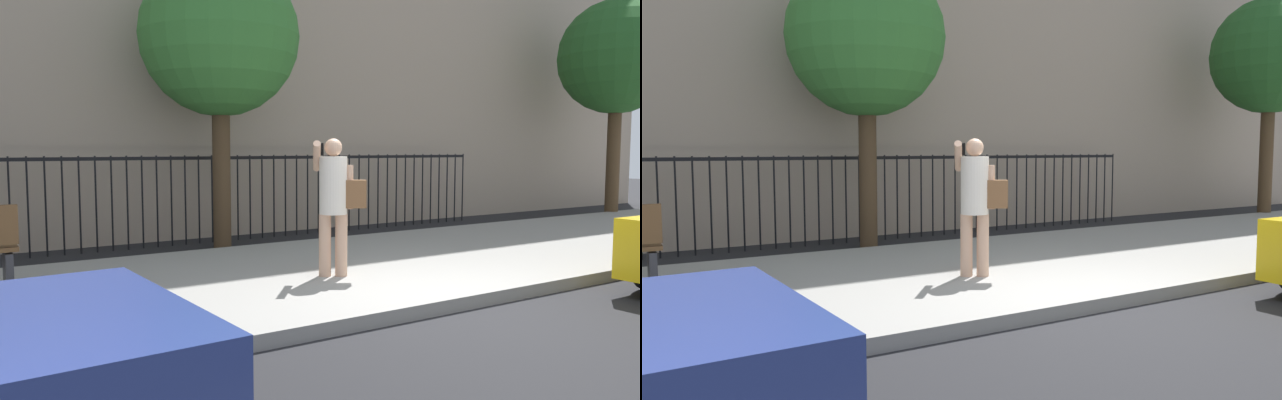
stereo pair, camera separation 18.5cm
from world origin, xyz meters
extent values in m
plane|color=black|center=(0.00, 0.00, 0.00)|extent=(60.00, 60.00, 0.00)
cube|color=gray|center=(0.00, 2.20, 0.07)|extent=(28.00, 4.40, 0.15)
cube|color=black|center=(0.00, 5.90, 1.55)|extent=(12.00, 0.04, 0.06)
cylinder|color=black|center=(-3.70, 5.90, 0.80)|extent=(0.03, 0.03, 1.60)
cylinder|color=black|center=(-3.45, 5.90, 0.80)|extent=(0.03, 0.03, 1.60)
cylinder|color=black|center=(-3.19, 5.90, 0.80)|extent=(0.03, 0.03, 1.60)
cylinder|color=black|center=(-2.94, 5.90, 0.80)|extent=(0.03, 0.03, 1.60)
cylinder|color=black|center=(-2.68, 5.90, 0.80)|extent=(0.03, 0.03, 1.60)
cylinder|color=black|center=(-2.43, 5.90, 0.80)|extent=(0.03, 0.03, 1.60)
cylinder|color=black|center=(-2.17, 5.90, 0.80)|extent=(0.03, 0.03, 1.60)
cylinder|color=black|center=(-1.91, 5.90, 0.80)|extent=(0.03, 0.03, 1.60)
cylinder|color=black|center=(-1.66, 5.90, 0.80)|extent=(0.03, 0.03, 1.60)
cylinder|color=black|center=(-1.40, 5.90, 0.80)|extent=(0.03, 0.03, 1.60)
cylinder|color=black|center=(-1.15, 5.90, 0.80)|extent=(0.03, 0.03, 1.60)
cylinder|color=black|center=(-0.89, 5.90, 0.80)|extent=(0.03, 0.03, 1.60)
cylinder|color=black|center=(-0.64, 5.90, 0.80)|extent=(0.03, 0.03, 1.60)
cylinder|color=black|center=(-0.38, 5.90, 0.80)|extent=(0.03, 0.03, 1.60)
cylinder|color=black|center=(-0.13, 5.90, 0.80)|extent=(0.03, 0.03, 1.60)
cylinder|color=black|center=(0.13, 5.90, 0.80)|extent=(0.03, 0.03, 1.60)
cylinder|color=black|center=(0.38, 5.90, 0.80)|extent=(0.03, 0.03, 1.60)
cylinder|color=black|center=(0.64, 5.90, 0.80)|extent=(0.03, 0.03, 1.60)
cylinder|color=black|center=(0.89, 5.90, 0.80)|extent=(0.03, 0.03, 1.60)
cylinder|color=black|center=(1.15, 5.90, 0.80)|extent=(0.03, 0.03, 1.60)
cylinder|color=black|center=(1.40, 5.90, 0.80)|extent=(0.03, 0.03, 1.60)
cylinder|color=black|center=(1.66, 5.90, 0.80)|extent=(0.03, 0.03, 1.60)
cylinder|color=black|center=(1.91, 5.90, 0.80)|extent=(0.03, 0.03, 1.60)
cylinder|color=black|center=(2.17, 5.90, 0.80)|extent=(0.03, 0.03, 1.60)
cylinder|color=black|center=(2.43, 5.90, 0.80)|extent=(0.03, 0.03, 1.60)
cylinder|color=black|center=(2.68, 5.90, 0.80)|extent=(0.03, 0.03, 1.60)
cylinder|color=black|center=(2.94, 5.90, 0.80)|extent=(0.03, 0.03, 1.60)
cylinder|color=black|center=(3.19, 5.90, 0.80)|extent=(0.03, 0.03, 1.60)
cylinder|color=black|center=(3.45, 5.90, 0.80)|extent=(0.03, 0.03, 1.60)
cylinder|color=black|center=(3.70, 5.90, 0.80)|extent=(0.03, 0.03, 1.60)
cylinder|color=black|center=(3.96, 5.90, 0.80)|extent=(0.03, 0.03, 1.60)
cylinder|color=black|center=(4.21, 5.90, 0.80)|extent=(0.03, 0.03, 1.60)
cylinder|color=black|center=(4.47, 5.90, 0.80)|extent=(0.03, 0.03, 1.60)
cylinder|color=black|center=(4.72, 5.90, 0.80)|extent=(0.03, 0.03, 1.60)
cylinder|color=black|center=(4.98, 5.90, 0.80)|extent=(0.03, 0.03, 1.60)
cylinder|color=black|center=(5.23, 5.90, 0.80)|extent=(0.03, 0.03, 1.60)
cylinder|color=black|center=(5.49, 5.90, 0.80)|extent=(0.03, 0.03, 1.60)
cylinder|color=black|center=(5.74, 5.90, 0.80)|extent=(0.03, 0.03, 1.60)
cylinder|color=black|center=(6.00, 5.90, 0.80)|extent=(0.03, 0.03, 1.60)
cylinder|color=black|center=(-4.34, -0.53, 0.32)|extent=(0.65, 0.25, 0.64)
cylinder|color=tan|center=(-0.65, 1.69, 0.53)|extent=(0.15, 0.15, 0.77)
cylinder|color=tan|center=(-0.47, 1.58, 0.53)|extent=(0.15, 0.15, 0.77)
cylinder|color=silver|center=(-0.56, 1.63, 1.27)|extent=(0.47, 0.47, 0.70)
sphere|color=tan|center=(-0.56, 1.63, 1.73)|extent=(0.22, 0.22, 0.22)
cylinder|color=tan|center=(-0.73, 1.74, 1.62)|extent=(0.33, 0.46, 0.38)
cylinder|color=tan|center=(-0.39, 1.53, 1.25)|extent=(0.09, 0.09, 0.53)
cube|color=black|center=(-0.66, 1.76, 1.71)|extent=(0.07, 0.04, 0.15)
cube|color=brown|center=(-0.34, 1.50, 1.16)|extent=(0.32, 0.28, 0.34)
cube|color=#333338|center=(-3.99, 3.12, 0.35)|extent=(0.08, 0.41, 0.40)
cylinder|color=#4C3823|center=(-0.50, 5.19, 1.43)|extent=(0.31, 0.31, 2.87)
sphere|color=#387A33|center=(-0.50, 5.19, 3.61)|extent=(2.69, 2.69, 2.69)
cylinder|color=#4C3823|center=(9.71, 4.40, 1.61)|extent=(0.32, 0.32, 3.22)
sphere|color=#235623|center=(9.71, 4.40, 4.00)|extent=(2.81, 2.81, 2.81)
camera|label=1|loc=(-4.62, -4.47, 1.70)|focal=33.96mm
camera|label=2|loc=(-4.47, -4.57, 1.70)|focal=33.96mm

